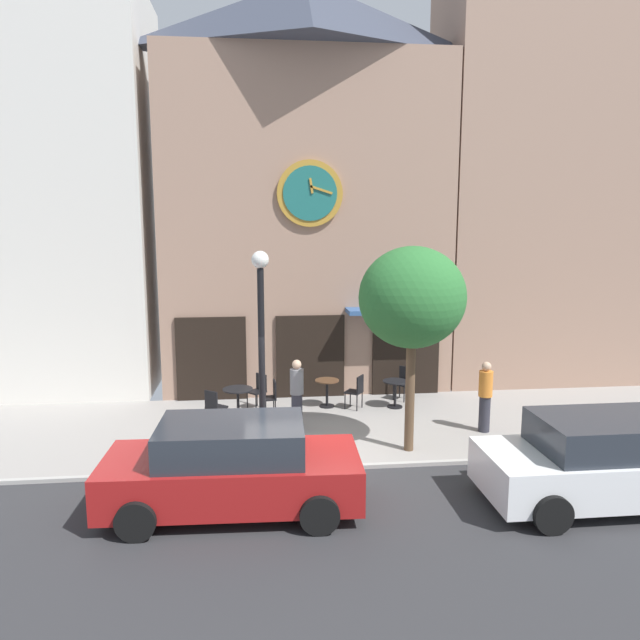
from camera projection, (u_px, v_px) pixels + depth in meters
ground_plane at (309, 475)px, 11.80m from camera, size 24.44×10.53×0.13m
clock_building at (306, 186)px, 17.16m from camera, size 8.14×3.54×11.34m
neighbor_building_left at (52, 194)px, 17.56m from camera, size 5.79×4.59×11.28m
neighbor_building_right at (542, 151)px, 18.28m from camera, size 6.22×3.33×13.88m
street_lamp at (262, 352)px, 12.61m from camera, size 0.36×0.36×4.28m
street_tree at (412, 298)px, 12.49m from camera, size 2.23×2.01×4.37m
cafe_table_near_door at (238, 396)px, 15.14m from camera, size 0.75×0.75×0.73m
cafe_table_center_left at (327, 389)px, 15.97m from camera, size 0.64×0.64×0.73m
cafe_table_near_curb at (395, 389)px, 15.91m from camera, size 0.65×0.65×0.72m
cafe_chair_curbside at (271, 395)px, 15.25m from camera, size 0.43×0.43×0.90m
cafe_chair_facing_wall at (404, 380)px, 16.64m from camera, size 0.57×0.57×0.90m
cafe_chair_near_tree at (259, 388)px, 15.87m from camera, size 0.56×0.56×0.90m
cafe_chair_corner at (214, 405)px, 14.42m from camera, size 0.56×0.56×0.90m
cafe_chair_by_entrance at (357, 389)px, 15.76m from camera, size 0.55×0.55×0.90m
pedestrian_grey at (297, 393)px, 14.23m from camera, size 0.33×0.33×1.67m
pedestrian_orange at (485, 396)px, 14.03m from camera, size 0.44×0.44×1.67m
parked_car_red at (232, 467)px, 10.22m from camera, size 4.36×2.14×1.55m
parked_car_white at (606, 461)px, 10.47m from camera, size 4.30×2.02×1.55m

